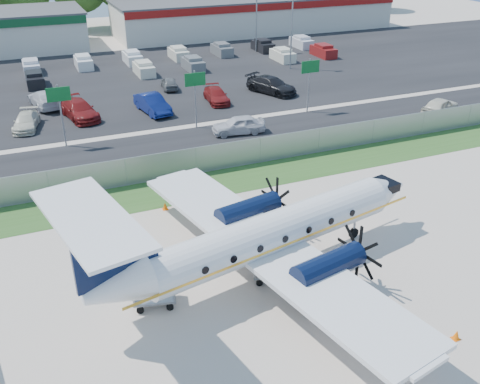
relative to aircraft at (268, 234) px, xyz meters
name	(u,v)px	position (x,y,z in m)	size (l,w,h in m)	color
ground	(286,283)	(0.58, -1.08, -2.39)	(170.00, 170.00, 0.00)	beige
grass_verge	(206,185)	(0.58, 10.92, -2.38)	(170.00, 4.00, 0.02)	#2D561E
access_road	(177,149)	(0.58, 17.92, -2.37)	(170.00, 8.00, 0.02)	black
parking_lot	(122,82)	(0.58, 38.92, -2.37)	(170.00, 32.00, 0.02)	black
perimeter_fence	(196,161)	(0.58, 12.92, -1.38)	(120.00, 0.06, 1.99)	gray
building_east	(254,14)	(26.58, 60.90, 0.24)	(44.40, 12.40, 5.24)	silver
sign_left	(60,103)	(-7.42, 21.83, 1.23)	(1.80, 0.26, 5.00)	gray
sign_mid	(195,87)	(3.58, 21.83, 1.23)	(1.80, 0.26, 5.00)	gray
sign_right	(310,74)	(14.58, 21.83, 1.23)	(1.80, 0.26, 5.00)	gray
light_pole_ne	(292,24)	(20.58, 36.92, 2.85)	(0.90, 0.35, 9.09)	gray
light_pole_se	(257,12)	(20.58, 46.92, 2.85)	(0.90, 0.35, 9.09)	gray
tree_line	(80,30)	(0.58, 72.92, -2.39)	(112.00, 6.00, 14.00)	#295619
aircraft	(268,234)	(0.00, 0.00, 0.00)	(20.25, 19.84, 6.18)	silver
baggage_cart_near	(272,271)	(0.06, -0.45, -1.91)	(2.20, 1.70, 1.02)	gray
baggage_cart_far	(154,296)	(-5.91, -0.14, -1.91)	(2.17, 1.58, 1.03)	gray
cone_nose	(456,335)	(5.55, -7.48, -2.17)	(0.33, 0.33, 0.47)	#FF6708
cone_starboard_wing	(165,206)	(-2.94, 8.67, -2.16)	(0.34, 0.34, 0.49)	#FF6708
road_car_mid	(238,133)	(6.41, 19.16, -2.39)	(1.81, 4.50, 1.53)	silver
road_car_east	(439,114)	(25.57, 16.51, -2.39)	(1.86, 4.63, 1.58)	beige
parked_car_a	(28,129)	(-10.07, 27.33, -2.39)	(1.85, 4.56, 1.32)	beige
parked_car_b	(81,118)	(-5.42, 28.27, -2.39)	(2.28, 5.62, 1.63)	maroon
parked_car_c	(153,112)	(1.11, 27.33, -2.39)	(1.81, 5.19, 1.71)	navy
parked_car_d	(217,102)	(7.73, 28.01, -2.39)	(1.90, 4.67, 1.36)	maroon
parked_car_e	(271,93)	(14.10, 28.69, -2.39)	(2.34, 5.76, 1.67)	black
parked_car_f	(46,107)	(-8.08, 33.06, -2.39)	(2.23, 5.49, 1.59)	silver
parked_car_g	(170,89)	(4.69, 34.22, -2.39)	(1.51, 3.76, 1.28)	#595B5E
far_parking_rows	(114,71)	(0.58, 43.92, -2.39)	(56.00, 10.00, 1.60)	gray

